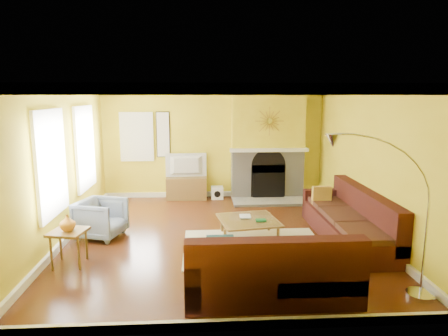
{
  "coord_description": "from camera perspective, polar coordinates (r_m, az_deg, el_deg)",
  "views": [
    {
      "loc": [
        -0.32,
        -7.01,
        2.59
      ],
      "look_at": [
        0.12,
        0.4,
        1.21
      ],
      "focal_mm": 32.0,
      "sensor_mm": 36.0,
      "label": 1
    }
  ],
  "objects": [
    {
      "name": "vase",
      "position": [
        6.54,
        -21.46,
        -7.28
      ],
      "size": [
        0.3,
        0.3,
        0.25
      ],
      "primitive_type": "imported",
      "rotation": [
        0.0,
        0.0,
        -0.32
      ],
      "color": "orange",
      "rests_on": "side_table"
    },
    {
      "name": "wall_back",
      "position": [
        10.1,
        -1.54,
        3.45
      ],
      "size": [
        5.5,
        0.02,
        2.7
      ],
      "primitive_type": "cube",
      "color": "yellow",
      "rests_on": "ground"
    },
    {
      "name": "window_left_far",
      "position": [
        6.93,
        -23.58,
        0.58
      ],
      "size": [
        0.06,
        1.22,
        1.72
      ],
      "primitive_type": "cube",
      "color": "white",
      "rests_on": "wall_left"
    },
    {
      "name": "sunburst",
      "position": [
        9.75,
        6.54,
        6.67
      ],
      "size": [
        0.7,
        0.04,
        0.7
      ],
      "primitive_type": null,
      "color": "olive",
      "rests_on": "fireplace"
    },
    {
      "name": "mantel",
      "position": [
        9.81,
        6.46,
        2.58
      ],
      "size": [
        1.92,
        0.22,
        0.08
      ],
      "primitive_type": "cube",
      "color": "white",
      "rests_on": "fireplace"
    },
    {
      "name": "armchair",
      "position": [
        7.68,
        -17.16,
        -6.91
      ],
      "size": [
        0.96,
        0.95,
        0.71
      ],
      "primitive_type": "imported",
      "rotation": [
        0.0,
        0.0,
        1.28
      ],
      "color": "slate",
      "rests_on": "floor"
    },
    {
      "name": "wall_left",
      "position": [
        7.53,
        -22.24,
        0.24
      ],
      "size": [
        0.02,
        6.0,
        2.7
      ],
      "primitive_type": "cube",
      "color": "yellow",
      "rests_on": "ground"
    },
    {
      "name": "fireplace",
      "position": [
        10.03,
        6.24,
        3.34
      ],
      "size": [
        1.8,
        0.4,
        2.7
      ],
      "primitive_type": null,
      "color": "#9B9893",
      "rests_on": "floor"
    },
    {
      "name": "wall_right",
      "position": [
        7.76,
        20.06,
        0.67
      ],
      "size": [
        0.02,
        6.0,
        2.7
      ],
      "primitive_type": "cube",
      "color": "yellow",
      "rests_on": "ground"
    },
    {
      "name": "baseboard",
      "position": [
        7.46,
        -0.73,
        -9.32
      ],
      "size": [
        5.5,
        6.0,
        0.12
      ],
      "primitive_type": null,
      "color": "white",
      "rests_on": "floor"
    },
    {
      "name": "tv",
      "position": [
        9.95,
        -5.42,
        0.35
      ],
      "size": [
        1.03,
        0.21,
        0.59
      ],
      "primitive_type": "imported",
      "rotation": [
        0.0,
        0.0,
        3.22
      ],
      "color": "black",
      "rests_on": "media_console"
    },
    {
      "name": "coffee_table",
      "position": [
        7.26,
        3.5,
        -8.74
      ],
      "size": [
        1.15,
        1.15,
        0.4
      ],
      "primitive_type": null,
      "rotation": [
        0.0,
        0.0,
        0.16
      ],
      "color": "white",
      "rests_on": "floor"
    },
    {
      "name": "book",
      "position": [
        7.28,
        2.25,
        -6.95
      ],
      "size": [
        0.21,
        0.28,
        0.03
      ],
      "primitive_type": "imported",
      "rotation": [
        0.0,
        0.0,
        -0.04
      ],
      "color": "white",
      "rests_on": "coffee_table"
    },
    {
      "name": "sectional_sofa",
      "position": [
        6.74,
        9.14,
        -8.13
      ],
      "size": [
        3.28,
        3.84,
        0.9
      ],
      "primitive_type": null,
      "color": "#3E1614",
      "rests_on": "floor"
    },
    {
      "name": "hearth",
      "position": [
        9.75,
        6.62,
        -4.79
      ],
      "size": [
        1.8,
        0.7,
        0.06
      ],
      "primitive_type": "cube",
      "color": "#9B9893",
      "rests_on": "floor"
    },
    {
      "name": "arc_lamp",
      "position": [
        5.36,
        21.73,
        -6.85
      ],
      "size": [
        1.35,
        0.36,
        2.12
      ],
      "primitive_type": null,
      "color": "silver",
      "rests_on": "floor"
    },
    {
      "name": "side_table",
      "position": [
        6.66,
        -21.23,
        -10.56
      ],
      "size": [
        0.59,
        0.59,
        0.55
      ],
      "primitive_type": null,
      "rotation": [
        0.0,
        0.0,
        -0.2
      ],
      "color": "brown",
      "rests_on": "floor"
    },
    {
      "name": "media_console",
      "position": [
        10.06,
        -5.36,
        -2.85
      ],
      "size": [
        1.0,
        0.45,
        0.55
      ],
      "primitive_type": "cube",
      "color": "brown",
      "rests_on": "floor"
    },
    {
      "name": "window_back",
      "position": [
        10.15,
        -12.36,
        4.38
      ],
      "size": [
        0.82,
        0.06,
        1.22
      ],
      "primitive_type": "cube",
      "color": "white",
      "rests_on": "wall_back"
    },
    {
      "name": "floor",
      "position": [
        7.49,
        -0.73,
        -9.82
      ],
      "size": [
        5.5,
        6.0,
        0.02
      ],
      "primitive_type": "cube",
      "color": "#582A12",
      "rests_on": "ground"
    },
    {
      "name": "wall_art",
      "position": [
        10.07,
        -8.69,
        4.74
      ],
      "size": [
        0.34,
        0.04,
        1.14
      ],
      "primitive_type": "cube",
      "color": "white",
      "rests_on": "wall_back"
    },
    {
      "name": "ceiling",
      "position": [
        7.02,
        -0.78,
        11.49
      ],
      "size": [
        5.5,
        6.0,
        0.02
      ],
      "primitive_type": "cube",
      "color": "white",
      "rests_on": "ground"
    },
    {
      "name": "subwoofer",
      "position": [
        10.05,
        -0.99,
        -3.54
      ],
      "size": [
        0.3,
        0.3,
        0.3
      ],
      "primitive_type": "cube",
      "color": "white",
      "rests_on": "floor"
    },
    {
      "name": "wall_front",
      "position": [
        4.2,
        1.16,
        -6.65
      ],
      "size": [
        5.5,
        0.02,
        2.7
      ],
      "primitive_type": "cube",
      "color": "yellow",
      "rests_on": "ground"
    },
    {
      "name": "window_left_near",
      "position": [
        8.72,
        -19.35,
        2.73
      ],
      "size": [
        0.06,
        1.22,
        1.72
      ],
      "primitive_type": "cube",
      "color": "white",
      "rests_on": "wall_left"
    },
    {
      "name": "crown_molding",
      "position": [
        7.02,
        -0.78,
        10.91
      ],
      "size": [
        5.5,
        6.0,
        0.12
      ],
      "primitive_type": null,
      "color": "white",
      "rests_on": "ceiling"
    },
    {
      "name": "rug",
      "position": [
        6.99,
        4.31,
        -11.2
      ],
      "size": [
        2.4,
        1.8,
        0.02
      ],
      "primitive_type": "cube",
      "color": "beige",
      "rests_on": "floor"
    }
  ]
}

